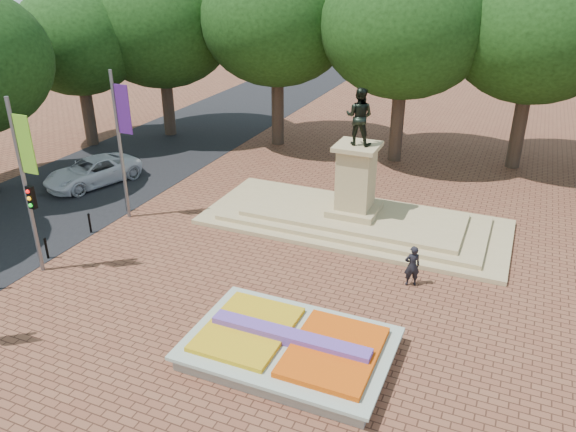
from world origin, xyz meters
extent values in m
plane|color=brown|center=(0.00, 0.00, 0.00)|extent=(90.00, 90.00, 0.00)
cube|color=black|center=(-15.00, 5.00, 0.01)|extent=(9.00, 90.00, 0.02)
cube|color=gray|center=(1.00, -2.00, 0.23)|extent=(6.00, 4.00, 0.45)
cube|color=#A9B7A5|center=(1.00, -2.00, 0.50)|extent=(6.30, 4.30, 0.12)
cube|color=orange|center=(2.45, -2.00, 0.63)|extent=(2.60, 3.40, 0.22)
cube|color=gold|center=(-0.45, -2.00, 0.62)|extent=(2.60, 3.40, 0.18)
cube|color=#5D3799|center=(1.00, -2.00, 0.72)|extent=(5.20, 0.55, 0.38)
cube|color=tan|center=(0.00, 8.00, 0.10)|extent=(14.00, 6.00, 0.20)
cube|color=tan|center=(0.00, 8.00, 0.30)|extent=(12.00, 5.00, 0.20)
cube|color=tan|center=(0.00, 8.00, 0.50)|extent=(10.00, 4.00, 0.20)
cube|color=tan|center=(0.00, 8.00, 0.75)|extent=(2.20, 2.20, 0.30)
cube|color=tan|center=(0.00, 8.00, 2.30)|extent=(1.50, 1.50, 2.80)
cube|color=tan|center=(0.00, 8.00, 3.80)|extent=(1.90, 1.90, 0.20)
imported|color=black|center=(0.00, 8.00, 5.15)|extent=(1.22, 0.95, 2.50)
cylinder|color=#34241C|center=(-16.00, 18.00, 2.00)|extent=(0.80, 0.80, 4.00)
ellipsoid|color=black|center=(-16.00, 18.00, 6.69)|extent=(8.80, 8.80, 7.48)
cylinder|color=#34241C|center=(-8.00, 18.00, 2.00)|extent=(0.80, 0.80, 4.00)
ellipsoid|color=black|center=(-8.00, 18.00, 6.69)|extent=(8.80, 8.80, 7.48)
cylinder|color=#34241C|center=(-1.00, 18.00, 2.00)|extent=(0.80, 0.80, 4.00)
ellipsoid|color=black|center=(-1.00, 18.00, 6.69)|extent=(8.80, 8.80, 7.48)
cylinder|color=#34241C|center=(6.00, 18.00, 2.00)|extent=(0.80, 0.80, 4.00)
ellipsoid|color=black|center=(6.00, 18.00, 6.69)|extent=(8.80, 8.80, 7.48)
cylinder|color=#34241C|center=(-19.50, 13.00, 1.92)|extent=(0.80, 0.80, 3.84)
ellipsoid|color=black|center=(-19.50, 13.00, 6.41)|extent=(8.40, 8.40, 7.14)
cylinder|color=slate|center=(-10.20, -1.00, 3.50)|extent=(0.16, 0.16, 7.00)
cube|color=#71BA25|center=(-9.75, -1.00, 5.30)|extent=(0.70, 0.04, 2.20)
cylinder|color=slate|center=(-10.20, 4.50, 3.50)|extent=(0.16, 0.16, 7.00)
cube|color=#4A1B71|center=(-9.75, 4.50, 5.30)|extent=(0.70, 0.04, 2.20)
cube|color=black|center=(-10.00, -1.00, 3.20)|extent=(0.28, 0.18, 0.90)
cylinder|color=black|center=(-10.70, -0.20, 0.45)|extent=(0.10, 0.10, 0.90)
sphere|color=black|center=(-10.70, -0.20, 0.92)|extent=(0.12, 0.12, 0.12)
cylinder|color=black|center=(-10.70, 2.40, 0.45)|extent=(0.10, 0.10, 0.90)
sphere|color=black|center=(-10.70, 2.40, 0.92)|extent=(0.12, 0.12, 0.12)
cylinder|color=black|center=(-10.70, 5.00, 0.45)|extent=(0.10, 0.10, 0.90)
sphere|color=black|center=(-10.70, 5.00, 0.92)|extent=(0.12, 0.12, 0.12)
imported|color=silver|center=(-14.67, 7.21, 0.73)|extent=(3.95, 5.72, 1.45)
imported|color=black|center=(3.59, 3.73, 0.83)|extent=(0.72, 0.63, 1.66)
camera|label=1|loc=(6.55, -15.02, 11.48)|focal=35.00mm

